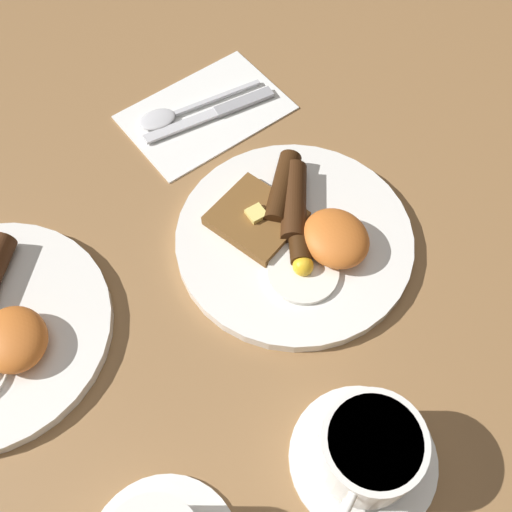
{
  "coord_description": "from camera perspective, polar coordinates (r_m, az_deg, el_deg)",
  "views": [
    {
      "loc": [
        -0.29,
        0.24,
        0.6
      ],
      "look_at": [
        -0.01,
        0.06,
        0.03
      ],
      "focal_mm": 42.0,
      "sensor_mm": 36.0,
      "label": 1
    }
  ],
  "objects": [
    {
      "name": "teacup_near",
      "position": [
        0.59,
        10.62,
        -17.85
      ],
      "size": [
        0.14,
        0.14,
        0.07
      ],
      "color": "white",
      "rests_on": "ground_plane"
    },
    {
      "name": "ground_plane",
      "position": [
        0.71,
        3.61,
        1.31
      ],
      "size": [
        3.0,
        3.0,
        0.0
      ],
      "primitive_type": "plane",
      "color": "olive"
    },
    {
      "name": "breakfast_plate_near",
      "position": [
        0.7,
        3.86,
        2.13
      ],
      "size": [
        0.28,
        0.28,
        0.05
      ],
      "color": "white",
      "rests_on": "ground_plane"
    },
    {
      "name": "napkin",
      "position": [
        0.84,
        -4.81,
        13.54
      ],
      "size": [
        0.16,
        0.22,
        0.01
      ],
      "primitive_type": "cube",
      "rotation": [
        0.0,
        0.0,
        0.1
      ],
      "color": "white",
      "rests_on": "ground_plane"
    },
    {
      "name": "spoon",
      "position": [
        0.83,
        -8.2,
        13.18
      ],
      "size": [
        0.04,
        0.18,
        0.01
      ],
      "rotation": [
        0.0,
        0.0,
        1.5
      ],
      "color": "silver",
      "rests_on": "napkin"
    },
    {
      "name": "knife",
      "position": [
        0.83,
        -3.7,
        13.52
      ],
      "size": [
        0.03,
        0.19,
        0.01
      ],
      "rotation": [
        0.0,
        0.0,
        1.5
      ],
      "color": "silver",
      "rests_on": "napkin"
    }
  ]
}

